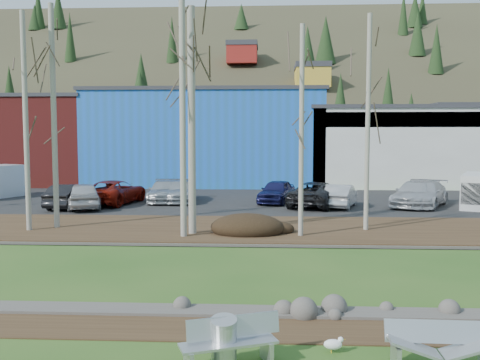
# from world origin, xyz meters

# --- Properties ---
(dirt_strip) EXTENTS (80.00, 1.80, 0.03)m
(dirt_strip) POSITION_xyz_m (0.00, 2.10, 0.01)
(dirt_strip) COLOR #382616
(dirt_strip) RESTS_ON ground
(near_bank_rocks) EXTENTS (80.00, 0.80, 0.50)m
(near_bank_rocks) POSITION_xyz_m (0.00, 3.10, 0.00)
(near_bank_rocks) COLOR #47423D
(near_bank_rocks) RESTS_ON ground
(river) EXTENTS (80.00, 8.00, 0.90)m
(river) POSITION_xyz_m (0.00, 7.20, 0.00)
(river) COLOR black
(river) RESTS_ON ground
(far_bank_rocks) EXTENTS (80.00, 0.80, 0.46)m
(far_bank_rocks) POSITION_xyz_m (0.00, 11.30, 0.00)
(far_bank_rocks) COLOR #47423D
(far_bank_rocks) RESTS_ON ground
(far_bank) EXTENTS (80.00, 7.00, 0.15)m
(far_bank) POSITION_xyz_m (0.00, 14.50, 0.07)
(far_bank) COLOR #382616
(far_bank) RESTS_ON ground
(parking_lot) EXTENTS (80.00, 14.00, 0.14)m
(parking_lot) POSITION_xyz_m (0.00, 25.00, 0.07)
(parking_lot) COLOR black
(parking_lot) RESTS_ON ground
(building_brick) EXTENTS (16.32, 12.24, 7.80)m
(building_brick) POSITION_xyz_m (-24.00, 39.00, 3.91)
(building_brick) COLOR maroon
(building_brick) RESTS_ON ground
(building_blue) EXTENTS (20.40, 12.24, 8.30)m
(building_blue) POSITION_xyz_m (-6.00, 39.00, 4.16)
(building_blue) COLOR #1E5CAF
(building_blue) RESTS_ON ground
(building_white) EXTENTS (18.36, 12.24, 6.80)m
(building_white) POSITION_xyz_m (12.00, 38.98, 3.41)
(building_white) COLOR beige
(building_white) RESTS_ON ground
(hillside) EXTENTS (160.00, 72.00, 35.00)m
(hillside) POSITION_xyz_m (0.00, 84.00, 17.50)
(hillside) COLOR #372F20
(hillside) RESTS_ON ground
(bench_intact) EXTENTS (1.91, 1.17, 0.92)m
(bench_intact) POSITION_xyz_m (-1.27, 0.12, 0.46)
(bench_intact) COLOR #B9BBBE
(bench_intact) RESTS_ON ground
(bench_damaged) EXTENTS (1.95, 0.69, 0.86)m
(bench_damaged) POSITION_xyz_m (2.64, 0.20, 0.44)
(bench_damaged) COLOR #B9BBBE
(bench_damaged) RESTS_ON ground
(litter_bin) EXTENTS (0.49, 0.49, 0.84)m
(litter_bin) POSITION_xyz_m (-1.38, 0.14, 0.42)
(litter_bin) COLOR #B9BBBE
(litter_bin) RESTS_ON ground
(seagull) EXTENTS (0.45, 0.21, 0.32)m
(seagull) POSITION_xyz_m (0.76, 0.84, 0.18)
(seagull) COLOR gold
(seagull) RESTS_ON ground
(dirt_mound) EXTENTS (3.18, 2.25, 0.62)m
(dirt_mound) POSITION_xyz_m (-1.45, 13.14, 0.46)
(dirt_mound) COLOR black
(dirt_mound) RESTS_ON far_bank
(birch_0) EXTENTS (0.25, 0.25, 10.06)m
(birch_0) POSITION_xyz_m (-10.24, 14.17, 5.18)
(birch_0) COLOR #A5A295
(birch_0) RESTS_ON far_bank
(birch_1) EXTENTS (0.22, 0.22, 9.59)m
(birch_1) POSITION_xyz_m (-11.19, 13.39, 4.94)
(birch_1) COLOR #A5A295
(birch_1) RESTS_ON far_bank
(birch_2) EXTENTS (0.33, 0.33, 9.58)m
(birch_2) POSITION_xyz_m (-3.81, 13.00, 4.94)
(birch_2) COLOR #A5A295
(birch_2) RESTS_ON far_bank
(birch_3) EXTENTS (0.26, 0.26, 10.41)m
(birch_3) POSITION_xyz_m (-4.08, 12.28, 5.36)
(birch_3) COLOR #A5A295
(birch_3) RESTS_ON far_bank
(birch_4) EXTENTS (0.21, 0.21, 9.48)m
(birch_4) POSITION_xyz_m (3.82, 14.28, 4.89)
(birch_4) COLOR #A5A295
(birch_4) RESTS_ON far_bank
(birch_5) EXTENTS (0.20, 0.20, 8.74)m
(birch_5) POSITION_xyz_m (0.81, 12.70, 4.52)
(birch_5) COLOR #A5A295
(birch_5) RESTS_ON far_bank
(car_0) EXTENTS (3.27, 4.86, 1.54)m
(car_0) POSITION_xyz_m (-11.19, 20.50, 0.91)
(car_0) COLOR #B9B8BA
(car_0) RESTS_ON parking_lot
(car_1) EXTENTS (1.62, 4.26, 1.39)m
(car_1) POSITION_xyz_m (-12.14, 20.77, 0.83)
(car_1) COLOR black
(car_1) RESTS_ON parking_lot
(car_2) EXTENTS (3.33, 5.63, 1.47)m
(car_2) POSITION_xyz_m (-10.02, 22.67, 0.87)
(car_2) COLOR maroon
(car_2) RESTS_ON parking_lot
(car_3) EXTENTS (2.30, 4.77, 1.34)m
(car_3) POSITION_xyz_m (-7.17, 23.93, 0.81)
(car_3) COLOR #A1A6A9
(car_3) RESTS_ON parking_lot
(car_4) EXTENTS (2.79, 4.51, 1.43)m
(car_4) POSITION_xyz_m (-0.02, 23.69, 0.86)
(car_4) COLOR #1B1C50
(car_4) RESTS_ON parking_lot
(car_5) EXTENTS (2.59, 4.36, 1.36)m
(car_5) POSITION_xyz_m (3.69, 21.77, 0.82)
(car_5) COLOR #BCBCBE
(car_5) RESTS_ON parking_lot
(car_6) EXTENTS (4.19, 5.83, 1.48)m
(car_6) POSITION_xyz_m (2.37, 22.14, 0.88)
(car_6) COLOR black
(car_6) RESTS_ON parking_lot
(car_7) EXTENTS (4.27, 5.50, 1.49)m
(car_7) POSITION_xyz_m (8.71, 22.46, 0.88)
(car_7) COLOR #BBBBBD
(car_7) RESTS_ON parking_lot
(car_8) EXTENTS (2.30, 4.77, 1.34)m
(car_8) POSITION_xyz_m (-6.14, 23.93, 0.81)
(car_8) COLOR #A1A6A9
(car_8) RESTS_ON parking_lot
(car_9) EXTENTS (4.27, 5.50, 1.49)m
(car_9) POSITION_xyz_m (8.21, 22.46, 0.88)
(car_9) COLOR #BBBBBD
(car_9) RESTS_ON parking_lot
(van_white) EXTENTS (3.57, 4.86, 1.96)m
(van_white) POSITION_xyz_m (11.85, 22.12, 1.12)
(van_white) COLOR white
(van_white) RESTS_ON parking_lot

